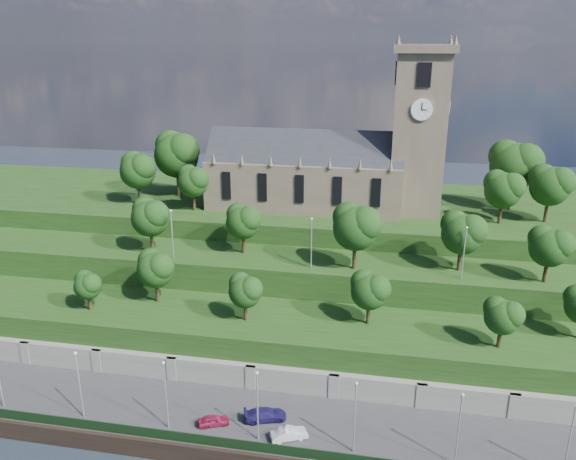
% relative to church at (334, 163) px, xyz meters
% --- Properties ---
extents(promenade, '(160.00, 12.00, 2.00)m').
position_rel_church_xyz_m(promenade, '(-0.79, -39.98, -21.52)').
color(promenade, '#2D2D30').
rests_on(promenade, ground).
extents(fence, '(160.00, 0.10, 1.20)m').
position_rel_church_xyz_m(fence, '(-0.79, -45.38, -19.92)').
color(fence, black).
rests_on(fence, promenade).
extents(retaining_wall, '(160.00, 2.10, 5.00)m').
position_rel_church_xyz_m(retaining_wall, '(-0.79, -34.01, -20.02)').
color(retaining_wall, slate).
rests_on(retaining_wall, ground).
extents(embankment_lower, '(160.00, 12.00, 8.00)m').
position_rel_church_xyz_m(embankment_lower, '(-0.79, -27.98, -18.52)').
color(embankment_lower, '#193612').
rests_on(embankment_lower, ground).
extents(embankment_upper, '(160.00, 10.00, 12.00)m').
position_rel_church_xyz_m(embankment_upper, '(-0.79, -16.98, -16.52)').
color(embankment_upper, '#193612').
rests_on(embankment_upper, ground).
extents(hilltop, '(160.00, 32.00, 15.00)m').
position_rel_church_xyz_m(hilltop, '(-0.79, 4.02, -15.02)').
color(hilltop, '#193612').
rests_on(hilltop, ground).
extents(church, '(38.60, 12.35, 27.60)m').
position_rel_church_xyz_m(church, '(0.00, 0.00, 0.00)').
color(church, brown).
rests_on(church, hilltop).
extents(trees_lower, '(65.75, 8.53, 7.41)m').
position_rel_church_xyz_m(trees_lower, '(1.33, -27.56, -10.02)').
color(trees_lower, black).
rests_on(trees_lower, embankment_lower).
extents(trees_upper, '(60.37, 8.58, 9.25)m').
position_rel_church_xyz_m(trees_upper, '(3.40, -17.92, -4.88)').
color(trees_upper, black).
rests_on(trees_upper, embankment_upper).
extents(trees_hilltop, '(72.84, 16.36, 11.69)m').
position_rel_church_xyz_m(trees_hilltop, '(0.86, 0.05, -0.54)').
color(trees_hilltop, black).
rests_on(trees_hilltop, hilltop).
extents(lamp_posts_promenade, '(60.36, 0.36, 8.25)m').
position_rel_church_xyz_m(lamp_posts_promenade, '(-2.79, -43.48, -15.78)').
color(lamp_posts_promenade, '#B2B2B7').
rests_on(lamp_posts_promenade, promenade).
extents(lamp_posts_upper, '(40.36, 0.36, 7.30)m').
position_rel_church_xyz_m(lamp_posts_upper, '(-0.79, -19.98, -6.27)').
color(lamp_posts_upper, '#B2B2B7').
rests_on(lamp_posts_upper, embankment_upper).
extents(car_left, '(3.67, 2.57, 1.16)m').
position_rel_church_xyz_m(car_left, '(-8.09, -42.15, -19.94)').
color(car_left, maroon).
rests_on(car_left, promenade).
extents(car_middle, '(4.13, 2.88, 1.29)m').
position_rel_church_xyz_m(car_middle, '(0.39, -42.83, -19.88)').
color(car_middle, silver).
rests_on(car_middle, promenade).
extents(car_right, '(5.03, 3.33, 1.35)m').
position_rel_church_xyz_m(car_right, '(-2.75, -40.26, -19.84)').
color(car_right, '#1D1650').
rests_on(car_right, promenade).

